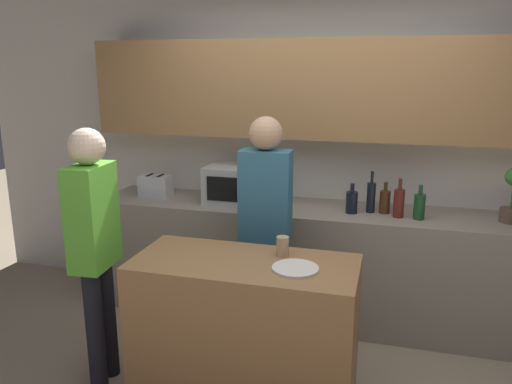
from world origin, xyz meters
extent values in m
cube|color=silver|center=(0.00, 1.74, 1.35)|extent=(6.40, 0.08, 2.70)
cube|color=#A37547|center=(0.00, 1.54, 1.83)|extent=(3.74, 0.32, 0.75)
cube|color=gray|center=(0.00, 1.39, 0.46)|extent=(3.60, 0.62, 0.92)
cube|color=#996B42|center=(-0.25, 0.22, 0.45)|extent=(1.30, 0.60, 0.91)
cube|color=#B7BABC|center=(-0.65, 1.40, 1.07)|extent=(0.52, 0.38, 0.30)
cube|color=black|center=(-0.70, 1.21, 1.07)|extent=(0.31, 0.01, 0.19)
cube|color=silver|center=(-1.40, 1.40, 1.01)|extent=(0.26, 0.16, 0.18)
cube|color=black|center=(-1.45, 1.40, 1.10)|extent=(0.02, 0.11, 0.01)
cube|color=black|center=(-1.35, 1.40, 1.10)|extent=(0.02, 0.11, 0.01)
cylinder|color=brown|center=(1.36, 1.40, 0.97)|extent=(0.14, 0.14, 0.10)
cylinder|color=#38662D|center=(1.36, 1.40, 1.11)|extent=(0.01, 0.01, 0.18)
cylinder|color=black|center=(0.26, 1.33, 1.00)|extent=(0.09, 0.09, 0.16)
cylinder|color=black|center=(0.26, 1.33, 1.12)|extent=(0.03, 0.03, 0.06)
cylinder|color=black|center=(0.40, 1.39, 1.03)|extent=(0.07, 0.07, 0.23)
cylinder|color=black|center=(0.40, 1.39, 1.19)|extent=(0.02, 0.02, 0.09)
cylinder|color=#472814|center=(0.50, 1.39, 1.01)|extent=(0.08, 0.08, 0.17)
cylinder|color=#472814|center=(0.50, 1.39, 1.12)|extent=(0.03, 0.03, 0.07)
cylinder|color=maroon|center=(0.60, 1.31, 1.02)|extent=(0.08, 0.08, 0.21)
cylinder|color=maroon|center=(0.60, 1.31, 1.17)|extent=(0.03, 0.03, 0.08)
cylinder|color=#194723|center=(0.74, 1.30, 1.01)|extent=(0.08, 0.08, 0.18)
cylinder|color=#194723|center=(0.74, 1.30, 1.14)|extent=(0.03, 0.03, 0.07)
cylinder|color=white|center=(0.06, 0.18, 0.91)|extent=(0.26, 0.26, 0.01)
cylinder|color=tan|center=(-0.06, 0.36, 0.96)|extent=(0.07, 0.07, 0.12)
cylinder|color=black|center=(-1.19, 0.23, 0.40)|extent=(0.11, 0.11, 0.80)
cylinder|color=black|center=(-1.18, 0.07, 0.40)|extent=(0.11, 0.11, 0.80)
cube|color=#5AB533|center=(-1.18, 0.15, 1.12)|extent=(0.22, 0.35, 0.63)
sphere|color=beige|center=(-1.18, 0.15, 1.54)|extent=(0.22, 0.22, 0.22)
cylinder|color=black|center=(-0.19, 0.78, 0.41)|extent=(0.11, 0.11, 0.82)
cylinder|color=black|center=(-0.35, 0.78, 0.41)|extent=(0.11, 0.11, 0.82)
cube|color=#326889|center=(-0.27, 0.78, 1.14)|extent=(0.35, 0.20, 0.65)
sphere|color=tan|center=(-0.27, 0.78, 1.57)|extent=(0.22, 0.22, 0.22)
camera|label=1|loc=(0.53, -2.35, 1.99)|focal=35.00mm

